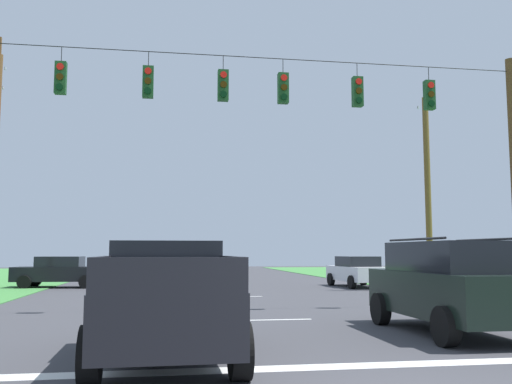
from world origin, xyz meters
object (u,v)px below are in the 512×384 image
Objects in this scene: overhead_signal_span at (249,153)px; suv_black at (451,284)px; pickup_truck at (166,299)px; distant_car_crossing_white at (358,271)px; distant_car_far_parked at (60,271)px; utility_pole_mid_right at (428,189)px.

suv_black is (3.73, -4.99, -3.68)m from overhead_signal_span.
overhead_signal_span reaches higher than pickup_truck.
pickup_truck is at bearing -164.01° from suv_black.
distant_car_crossing_white and distant_car_far_parked have the same top height.
distant_car_crossing_white is 14.77m from distant_car_far_parked.
distant_car_far_parked is 18.10m from utility_pole_mid_right.
suv_black is 14.14m from utility_pole_mid_right.
distant_car_crossing_white is (7.11, 10.71, -3.95)m from overhead_signal_span.
overhead_signal_span is at bearing -141.56° from utility_pole_mid_right.
suv_black is 16.07m from distant_car_crossing_white.
overhead_signal_span is 3.32× the size of pickup_truck.
overhead_signal_span is at bearing 126.78° from suv_black.
suv_black is 20.84m from distant_car_far_parked.
utility_pole_mid_right is (16.95, -5.07, 3.83)m from distant_car_far_parked.
distant_car_crossing_white is 0.47× the size of utility_pole_mid_right.
pickup_truck is 19.89m from distant_car_crossing_white.
distant_car_crossing_white is at bearing -7.10° from distant_car_far_parked.
distant_car_crossing_white is at bearing 125.27° from utility_pole_mid_right.
distant_car_far_parked is at bearing 122.74° from suv_black.
pickup_truck reaches higher than distant_car_far_parked.
pickup_truck is 0.57× the size of utility_pole_mid_right.
utility_pole_mid_right is at bearing 38.44° from overhead_signal_span.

